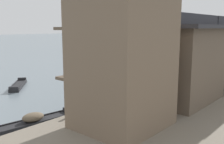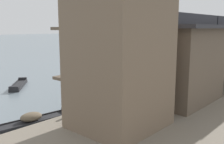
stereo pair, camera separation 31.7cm
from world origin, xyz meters
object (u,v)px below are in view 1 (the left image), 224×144
at_px(boat_moored_far, 155,85).
at_px(mooring_post_dock_far, 210,66).
at_px(house_waterfront_second, 181,59).
at_px(boat_midriver_upstream, 174,55).
at_px(boat_moored_nearest, 33,121).
at_px(mooring_post_dock_near, 77,106).
at_px(boat_moored_second, 18,85).
at_px(boat_moored_third, 205,68).
at_px(house_waterfront_nearest, 123,46).
at_px(house_waterfront_tall, 214,53).
at_px(mooring_post_dock_mid, 169,78).

distance_m(boat_moored_far, mooring_post_dock_far, 9.91).
height_order(house_waterfront_second, mooring_post_dock_far, house_waterfront_second).
height_order(boat_midriver_upstream, mooring_post_dock_far, mooring_post_dock_far).
distance_m(boat_moored_nearest, boat_midriver_upstream, 44.74).
distance_m(mooring_post_dock_near, mooring_post_dock_far, 22.15).
bearing_deg(mooring_post_dock_far, mooring_post_dock_near, -90.00).
distance_m(boat_moored_nearest, boat_moored_far, 14.37).
xyz_separation_m(boat_moored_second, mooring_post_dock_far, (12.52, 19.15, 1.01)).
xyz_separation_m(boat_midriver_upstream, mooring_post_dock_far, (14.71, -18.92, 1.01)).
xyz_separation_m(boat_moored_second, boat_moored_third, (10.27, 23.41, 0.10)).
relative_size(house_waterfront_nearest, house_waterfront_tall, 1.37).
distance_m(boat_moored_third, house_waterfront_second, 20.49).
bearing_deg(mooring_post_dock_mid, boat_midriver_upstream, 116.48).
relative_size(house_waterfront_second, house_waterfront_tall, 1.09).
relative_size(house_waterfront_nearest, mooring_post_dock_near, 9.06).
bearing_deg(mooring_post_dock_far, mooring_post_dock_mid, -90.00).
bearing_deg(mooring_post_dock_near, boat_moored_far, 99.64).
bearing_deg(boat_moored_far, mooring_post_dock_far, 77.52).
height_order(house_waterfront_tall, mooring_post_dock_far, house_waterfront_tall).
distance_m(boat_moored_third, mooring_post_dock_near, 26.52).
bearing_deg(boat_midriver_upstream, mooring_post_dock_near, -70.30).
xyz_separation_m(boat_moored_second, boat_moored_far, (10.39, 9.54, -0.04)).
relative_size(boat_midriver_upstream, house_waterfront_tall, 0.64).
xyz_separation_m(boat_moored_far, mooring_post_dock_mid, (2.13, -0.99, 1.11)).
height_order(boat_moored_second, boat_moored_third, boat_moored_third).
bearing_deg(boat_moored_nearest, house_waterfront_tall, 70.56).
relative_size(house_waterfront_second, mooring_post_dock_mid, 7.25).
distance_m(house_waterfront_second, mooring_post_dock_far, 15.73).
relative_size(boat_moored_nearest, mooring_post_dock_far, 6.62).
bearing_deg(boat_moored_nearest, house_waterfront_second, 58.69).
distance_m(house_waterfront_nearest, house_waterfront_tall, 13.19).
bearing_deg(mooring_post_dock_far, house_waterfront_nearest, -81.53).
height_order(boat_moored_nearest, mooring_post_dock_mid, mooring_post_dock_mid).
relative_size(boat_moored_far, house_waterfront_second, 0.64).
height_order(house_waterfront_nearest, house_waterfront_second, house_waterfront_nearest).
height_order(boat_moored_far, mooring_post_dock_mid, mooring_post_dock_mid).
distance_m(boat_moored_second, boat_moored_far, 14.10).
height_order(boat_moored_third, boat_midriver_upstream, boat_moored_third).
height_order(boat_midriver_upstream, mooring_post_dock_mid, mooring_post_dock_mid).
bearing_deg(house_waterfront_second, boat_moored_third, 106.01).
bearing_deg(boat_moored_third, boat_moored_far, -89.53).
bearing_deg(mooring_post_dock_far, boat_moored_second, -123.16).
bearing_deg(boat_moored_far, mooring_post_dock_mid, -24.92).
bearing_deg(mooring_post_dock_mid, boat_moored_nearest, -98.71).
bearing_deg(boat_moored_second, mooring_post_dock_near, -13.47).
bearing_deg(mooring_post_dock_far, boat_moored_third, 117.81).
bearing_deg(house_waterfront_second, boat_midriver_upstream, 117.89).
distance_m(boat_moored_far, house_waterfront_second, 8.58).
xyz_separation_m(boat_moored_nearest, mooring_post_dock_mid, (2.05, 13.38, 0.97)).
height_order(boat_midriver_upstream, house_waterfront_second, house_waterfront_second).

